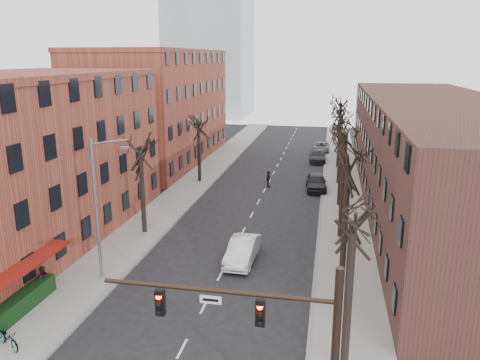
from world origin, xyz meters
The scene contains 23 objects.
sidewalk_left centered at (-8.00, 35.00, 0.07)m, with size 4.00×90.00×0.15m, color gray.
sidewalk_right centered at (8.00, 35.00, 0.07)m, with size 4.00×90.00×0.15m, color gray.
building_left_near centered at (-16.00, 15.00, 6.00)m, with size 12.00×26.00×12.00m, color brown.
building_left_far centered at (-16.00, 44.00, 7.00)m, with size 12.00×28.00×14.00m, color brown.
building_right centered at (16.00, 30.00, 5.00)m, with size 12.00×50.00×10.00m, color #462820.
awning_left centered at (-9.40, 6.00, 0.00)m, with size 1.20×7.00×0.15m, color maroon.
hedge centered at (-9.50, 5.00, 0.65)m, with size 0.80×6.00×1.00m, color black.
tree_right_b centered at (7.60, 12.00, 0.00)m, with size 5.20×5.20×10.80m, color black, non-canonical shape.
tree_right_c centered at (7.60, 20.00, 0.00)m, with size 5.20×5.20×11.60m, color black, non-canonical shape.
tree_right_d centered at (7.60, 28.00, 0.00)m, with size 5.20×5.20×10.00m, color black, non-canonical shape.
tree_right_e centered at (7.60, 36.00, 0.00)m, with size 5.20×5.20×10.80m, color black, non-canonical shape.
tree_right_f centered at (7.60, 44.00, 0.00)m, with size 5.20×5.20×11.60m, color black, non-canonical shape.
tree_left_a centered at (-7.60, 18.00, 0.00)m, with size 5.20×5.20×9.50m, color black, non-canonical shape.
tree_left_b centered at (-7.60, 34.00, 0.00)m, with size 5.20×5.20×9.50m, color black, non-canonical shape.
signal_mast_arm centered at (5.45, -1.00, 4.40)m, with size 8.14×0.30×7.20m.
streetlight centered at (-7.03, 10.00, 5.01)m, with size 2.45×0.22×9.03m.
silver_sedan centered at (1.00, 14.27, 0.81)m, with size 1.70×4.89×1.61m, color silver.
parked_car_near centered at (5.30, 33.25, 0.86)m, with size 2.03×5.05×1.72m, color black.
parked_car_mid centered at (5.00, 47.14, 0.76)m, with size 2.12×5.23×1.52m, color #212129.
parked_car_far centered at (5.30, 54.04, 0.70)m, with size 2.33×5.05×1.40m, color slate.
pedestrian_b centered at (-9.60, 7.49, 0.98)m, with size 0.80×0.63×1.65m, color black.
pedestrian_crossing centered at (0.22, 33.32, 0.92)m, with size 1.08×0.45×1.83m, color black.
bicycle centered at (-8.07, 2.34, 0.63)m, with size 0.64×1.84×0.96m, color gray.
Camera 1 is at (6.48, -14.74, 13.57)m, focal length 35.00 mm.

